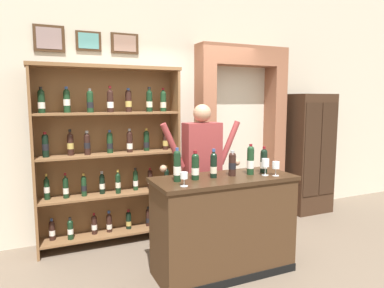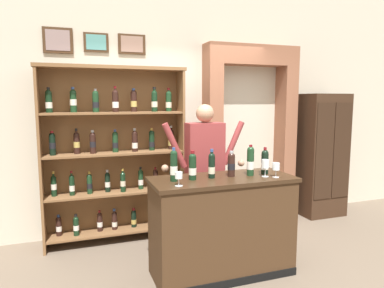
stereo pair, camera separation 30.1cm
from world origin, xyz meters
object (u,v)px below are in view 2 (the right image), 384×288
(tasting_bottle_prosecco, at_px, (231,164))
(wine_shelf, at_px, (115,150))
(shopkeeper, at_px, (205,161))
(tasting_bottle_grappa, at_px, (212,165))
(wine_glass_left, at_px, (265,165))
(tasting_counter, at_px, (222,226))
(wine_glass_center, at_px, (276,167))
(tasting_bottle_vin_santo, at_px, (174,166))
(wine_glass_right, at_px, (179,176))
(side_cabinet, at_px, (322,155))
(tasting_bottle_brunello, at_px, (250,161))
(tasting_bottle_rosso, at_px, (265,162))
(tasting_bottle_chianti, at_px, (193,166))

(tasting_bottle_prosecco, bearing_deg, wine_shelf, 129.74)
(wine_shelf, relative_size, shopkeeper, 1.26)
(tasting_bottle_grappa, distance_m, wine_glass_left, 0.55)
(tasting_bottle_grappa, bearing_deg, tasting_counter, -8.29)
(wine_glass_center, bearing_deg, tasting_bottle_vin_santo, 169.79)
(wine_shelf, height_order, wine_glass_right, wine_shelf)
(side_cabinet, relative_size, wine_glass_right, 14.35)
(tasting_bottle_vin_santo, relative_size, tasting_bottle_grappa, 1.11)
(side_cabinet, distance_m, tasting_bottle_brunello, 2.28)
(side_cabinet, bearing_deg, tasting_counter, -151.59)
(wine_shelf, bearing_deg, tasting_bottle_prosecco, -50.26)
(tasting_bottle_prosecco, xyz_separation_m, wine_glass_center, (0.40, -0.19, -0.03))
(tasting_bottle_grappa, xyz_separation_m, tasting_bottle_prosecco, (0.22, 0.00, 0.00))
(tasting_bottle_vin_santo, height_order, wine_glass_right, tasting_bottle_vin_santo)
(shopkeeper, height_order, tasting_bottle_grappa, shopkeeper)
(side_cabinet, distance_m, tasting_bottle_vin_santo, 2.98)
(tasting_bottle_grappa, bearing_deg, wine_glass_center, -16.78)
(tasting_bottle_grappa, relative_size, wine_glass_left, 1.66)
(tasting_bottle_grappa, bearing_deg, tasting_bottle_brunello, -3.05)
(shopkeeper, relative_size, wine_glass_right, 13.29)
(tasting_bottle_prosecco, bearing_deg, tasting_counter, -170.69)
(wine_glass_right, bearing_deg, tasting_bottle_vin_santo, 86.31)
(wine_shelf, bearing_deg, tasting_bottle_vin_santo, -71.62)
(tasting_bottle_prosecco, height_order, wine_glass_left, tasting_bottle_prosecco)
(wine_glass_left, bearing_deg, tasting_bottle_rosso, 61.29)
(wine_glass_left, bearing_deg, tasting_bottle_vin_santo, 172.63)
(tasting_bottle_chianti, bearing_deg, tasting_counter, -1.86)
(wine_shelf, height_order, tasting_bottle_chianti, wine_shelf)
(tasting_bottle_prosecco, xyz_separation_m, wine_glass_left, (0.32, -0.12, -0.01))
(wine_glass_right, height_order, wine_glass_center, wine_glass_center)
(shopkeeper, relative_size, tasting_bottle_chianti, 6.04)
(tasting_counter, distance_m, tasting_bottle_rosso, 0.80)
(tasting_bottle_vin_santo, bearing_deg, wine_shelf, 108.38)
(wine_glass_left, height_order, wine_glass_center, wine_glass_left)
(tasting_counter, height_order, shopkeeper, shopkeeper)
(side_cabinet, bearing_deg, wine_glass_left, -143.97)
(tasting_bottle_grappa, distance_m, tasting_bottle_rosso, 0.60)
(side_cabinet, relative_size, tasting_bottle_grappa, 6.43)
(wine_shelf, relative_size, tasting_counter, 1.50)
(tasting_bottle_chianti, height_order, tasting_bottle_grappa, tasting_bottle_grappa)
(shopkeeper, bearing_deg, side_cabinet, 15.17)
(side_cabinet, distance_m, tasting_counter, 2.57)
(side_cabinet, bearing_deg, tasting_bottle_brunello, -147.75)
(wine_glass_left, bearing_deg, tasting_bottle_grappa, 166.89)
(tasting_counter, distance_m, wine_glass_right, 0.81)
(wine_shelf, xyz_separation_m, shopkeeper, (0.96, -0.62, -0.08))
(tasting_counter, relative_size, tasting_bottle_vin_santo, 4.48)
(tasting_bottle_grappa, distance_m, tasting_bottle_brunello, 0.42)
(wine_shelf, relative_size, tasting_bottle_chianti, 7.61)
(tasting_bottle_rosso, bearing_deg, wine_glass_center, -83.25)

